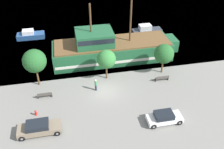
{
  "coord_description": "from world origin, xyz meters",
  "views": [
    {
      "loc": [
        -4.49,
        -26.58,
        21.71
      ],
      "look_at": [
        1.34,
        2.0,
        1.2
      ],
      "focal_mm": 40.0,
      "sensor_mm": 36.0,
      "label": 1
    }
  ],
  "objects_px": {
    "fire_hydrant": "(36,113)",
    "bench_promenade_east": "(162,78)",
    "moored_boat_outer": "(30,35)",
    "parked_car_curb_front": "(164,118)",
    "parked_car_curb_mid": "(39,128)",
    "pedestrian_walking_near": "(96,85)",
    "pirate_ship": "(111,48)",
    "moored_boat_dockside": "(146,31)",
    "bench_promenade_west": "(45,95)"
  },
  "relations": [
    {
      "from": "parked_car_curb_front",
      "to": "fire_hydrant",
      "type": "xyz_separation_m",
      "value": [
        -14.91,
        4.2,
        -0.3
      ]
    },
    {
      "from": "fire_hydrant",
      "to": "bench_promenade_east",
      "type": "bearing_deg",
      "value": 11.79
    },
    {
      "from": "moored_boat_dockside",
      "to": "parked_car_curb_front",
      "type": "height_order",
      "value": "moored_boat_dockside"
    },
    {
      "from": "bench_promenade_east",
      "to": "pirate_ship",
      "type": "bearing_deg",
      "value": 129.03
    },
    {
      "from": "parked_car_curb_front",
      "to": "parked_car_curb_mid",
      "type": "distance_m",
      "value": 14.43
    },
    {
      "from": "bench_promenade_east",
      "to": "pedestrian_walking_near",
      "type": "xyz_separation_m",
      "value": [
        -9.77,
        -0.28,
        0.47
      ]
    },
    {
      "from": "moored_boat_outer",
      "to": "parked_car_curb_front",
      "type": "height_order",
      "value": "moored_boat_outer"
    },
    {
      "from": "pirate_ship",
      "to": "parked_car_curb_front",
      "type": "distance_m",
      "value": 15.83
    },
    {
      "from": "moored_boat_dockside",
      "to": "bench_promenade_west",
      "type": "height_order",
      "value": "moored_boat_dockside"
    },
    {
      "from": "moored_boat_outer",
      "to": "fire_hydrant",
      "type": "distance_m",
      "value": 21.76
    },
    {
      "from": "moored_boat_outer",
      "to": "pedestrian_walking_near",
      "type": "bearing_deg",
      "value": -61.64
    },
    {
      "from": "bench_promenade_east",
      "to": "fire_hydrant",
      "type": "bearing_deg",
      "value": -168.21
    },
    {
      "from": "pirate_ship",
      "to": "bench_promenade_east",
      "type": "distance_m",
      "value": 9.82
    },
    {
      "from": "pirate_ship",
      "to": "fire_hydrant",
      "type": "distance_m",
      "value": 16.2
    },
    {
      "from": "bench_promenade_east",
      "to": "parked_car_curb_front",
      "type": "bearing_deg",
      "value": -109.34
    },
    {
      "from": "pirate_ship",
      "to": "moored_boat_outer",
      "type": "xyz_separation_m",
      "value": [
        -13.51,
        10.44,
        -1.29
      ]
    },
    {
      "from": "parked_car_curb_front",
      "to": "bench_promenade_east",
      "type": "height_order",
      "value": "parked_car_curb_front"
    },
    {
      "from": "pedestrian_walking_near",
      "to": "parked_car_curb_mid",
      "type": "bearing_deg",
      "value": -139.15
    },
    {
      "from": "pirate_ship",
      "to": "bench_promenade_east",
      "type": "xyz_separation_m",
      "value": [
        6.11,
        -7.54,
        -1.48
      ]
    },
    {
      "from": "parked_car_curb_front",
      "to": "parked_car_curb_mid",
      "type": "bearing_deg",
      "value": 175.11
    },
    {
      "from": "parked_car_curb_mid",
      "to": "bench_promenade_east",
      "type": "relative_size",
      "value": 2.41
    },
    {
      "from": "moored_boat_dockside",
      "to": "pedestrian_walking_near",
      "type": "distance_m",
      "value": 19.66
    },
    {
      "from": "pirate_ship",
      "to": "pedestrian_walking_near",
      "type": "xyz_separation_m",
      "value": [
        -3.65,
        -7.82,
        -1.0
      ]
    },
    {
      "from": "pirate_ship",
      "to": "parked_car_curb_front",
      "type": "height_order",
      "value": "pirate_ship"
    },
    {
      "from": "moored_boat_outer",
      "to": "bench_promenade_west",
      "type": "height_order",
      "value": "moored_boat_outer"
    },
    {
      "from": "parked_car_curb_front",
      "to": "bench_promenade_west",
      "type": "xyz_separation_m",
      "value": [
        -13.89,
        7.41,
        -0.27
      ]
    },
    {
      "from": "bench_promenade_west",
      "to": "pirate_ship",
      "type": "bearing_deg",
      "value": 37.25
    },
    {
      "from": "pedestrian_walking_near",
      "to": "bench_promenade_west",
      "type": "bearing_deg",
      "value": -178.29
    },
    {
      "from": "moored_boat_dockside",
      "to": "fire_hydrant",
      "type": "distance_m",
      "value": 27.57
    },
    {
      "from": "moored_boat_dockside",
      "to": "bench_promenade_west",
      "type": "bearing_deg",
      "value": -140.9
    },
    {
      "from": "pirate_ship",
      "to": "moored_boat_dockside",
      "type": "distance_m",
      "value": 11.51
    },
    {
      "from": "pirate_ship",
      "to": "parked_car_curb_mid",
      "type": "relative_size",
      "value": 4.26
    },
    {
      "from": "bench_promenade_west",
      "to": "parked_car_curb_front",
      "type": "bearing_deg",
      "value": -28.07
    },
    {
      "from": "parked_car_curb_front",
      "to": "bench_promenade_east",
      "type": "distance_m",
      "value": 8.37
    },
    {
      "from": "parked_car_curb_front",
      "to": "parked_car_curb_mid",
      "type": "xyz_separation_m",
      "value": [
        -14.38,
        1.23,
        0.05
      ]
    },
    {
      "from": "fire_hydrant",
      "to": "bench_promenade_east",
      "type": "distance_m",
      "value": 18.06
    },
    {
      "from": "moored_boat_dockside",
      "to": "parked_car_curb_mid",
      "type": "height_order",
      "value": "moored_boat_dockside"
    },
    {
      "from": "bench_promenade_east",
      "to": "bench_promenade_west",
      "type": "relative_size",
      "value": 1.05
    },
    {
      "from": "parked_car_curb_front",
      "to": "parked_car_curb_mid",
      "type": "height_order",
      "value": "parked_car_curb_mid"
    },
    {
      "from": "fire_hydrant",
      "to": "parked_car_curb_front",
      "type": "bearing_deg",
      "value": -15.73
    },
    {
      "from": "fire_hydrant",
      "to": "bench_promenade_east",
      "type": "relative_size",
      "value": 0.38
    },
    {
      "from": "fire_hydrant",
      "to": "pirate_ship",
      "type": "bearing_deg",
      "value": 44.15
    },
    {
      "from": "moored_boat_dockside",
      "to": "bench_promenade_east",
      "type": "relative_size",
      "value": 2.88
    },
    {
      "from": "moored_boat_dockside",
      "to": "bench_promenade_east",
      "type": "bearing_deg",
      "value": -99.4
    },
    {
      "from": "pirate_ship",
      "to": "pedestrian_walking_near",
      "type": "height_order",
      "value": "pirate_ship"
    },
    {
      "from": "parked_car_curb_mid",
      "to": "pedestrian_walking_near",
      "type": "bearing_deg",
      "value": 40.85
    },
    {
      "from": "parked_car_curb_mid",
      "to": "pedestrian_walking_near",
      "type": "distance_m",
      "value": 9.76
    },
    {
      "from": "fire_hydrant",
      "to": "bench_promenade_west",
      "type": "relative_size",
      "value": 0.4
    },
    {
      "from": "parked_car_curb_front",
      "to": "pirate_ship",
      "type": "bearing_deg",
      "value": 102.22
    },
    {
      "from": "parked_car_curb_front",
      "to": "fire_hydrant",
      "type": "height_order",
      "value": "parked_car_curb_front"
    }
  ]
}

